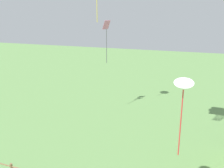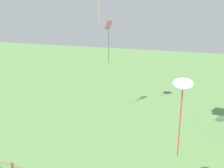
{
  "view_description": "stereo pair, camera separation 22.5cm",
  "coord_description": "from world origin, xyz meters",
  "views": [
    {
      "loc": [
        4.19,
        -3.07,
        8.85
      ],
      "look_at": [
        0.0,
        7.95,
        5.54
      ],
      "focal_mm": 40.0,
      "sensor_mm": 36.0,
      "label": 1
    },
    {
      "loc": [
        4.4,
        -2.99,
        8.85
      ],
      "look_at": [
        0.0,
        7.95,
        5.54
      ],
      "focal_mm": 40.0,
      "sensor_mm": 36.0,
      "label": 2
    }
  ],
  "objects": [
    {
      "name": "kite_white_delta",
      "position": [
        3.48,
        6.74,
        5.99
      ],
      "size": [
        0.82,
        0.8,
        3.38
      ],
      "color": "white"
    },
    {
      "name": "kite_pink_diamond",
      "position": [
        -3.88,
        16.82,
        7.23
      ],
      "size": [
        0.65,
        0.72,
        3.61
      ],
      "color": "pink"
    }
  ]
}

